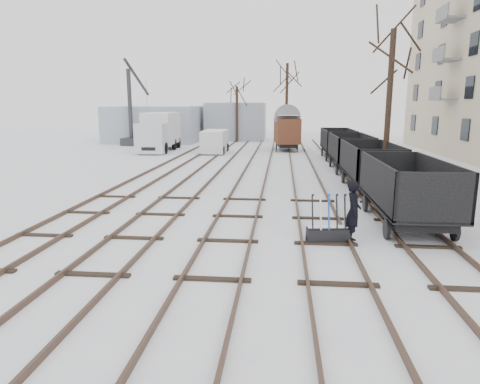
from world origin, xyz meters
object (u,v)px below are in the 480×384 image
object	(u,v)px
worker	(353,212)
crane	(132,123)
lorry	(159,131)
panel_van	(215,141)
ground_frame	(328,233)
freight_wagon_a	(406,200)
box_van_wagon	(287,130)

from	to	relation	value
worker	crane	world-z (taller)	crane
lorry	panel_van	bearing A→B (deg)	-13.35
crane	ground_frame	bearing A→B (deg)	-51.67
worker	ground_frame	bearing A→B (deg)	101.51
freight_wagon_a	box_van_wagon	world-z (taller)	box_van_wagon
worker	lorry	distance (m)	29.07
worker	panel_van	size ratio (longest dim) A/B	0.43
box_van_wagon	panel_van	size ratio (longest dim) A/B	1.00
ground_frame	lorry	size ratio (longest dim) A/B	0.19
ground_frame	crane	distance (m)	35.62
ground_frame	box_van_wagon	size ratio (longest dim) A/B	0.33
crane	freight_wagon_a	bearing A→B (deg)	-45.65
worker	panel_van	world-z (taller)	panel_van
ground_frame	worker	bearing A→B (deg)	-0.30
crane	box_van_wagon	bearing A→B (deg)	-3.64
ground_frame	box_van_wagon	world-z (taller)	box_van_wagon
lorry	panel_van	world-z (taller)	lorry
box_van_wagon	panel_van	distance (m)	6.95
freight_wagon_a	crane	world-z (taller)	crane
box_van_wagon	crane	bearing A→B (deg)	161.02
freight_wagon_a	lorry	size ratio (longest dim) A/B	0.73
freight_wagon_a	lorry	distance (m)	28.26
ground_frame	lorry	bearing A→B (deg)	108.34
freight_wagon_a	box_van_wagon	xyz separation A→B (m)	(-3.95, 25.04, 1.04)
freight_wagon_a	crane	distance (m)	35.15
worker	freight_wagon_a	world-z (taller)	freight_wagon_a
ground_frame	freight_wagon_a	xyz separation A→B (m)	(2.92, 2.34, 0.60)
ground_frame	crane	bearing A→B (deg)	111.04
ground_frame	box_van_wagon	xyz separation A→B (m)	(-1.03, 27.38, 1.63)
lorry	worker	bearing A→B (deg)	-64.04
worker	panel_van	distance (m)	25.95
ground_frame	crane	world-z (taller)	crane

